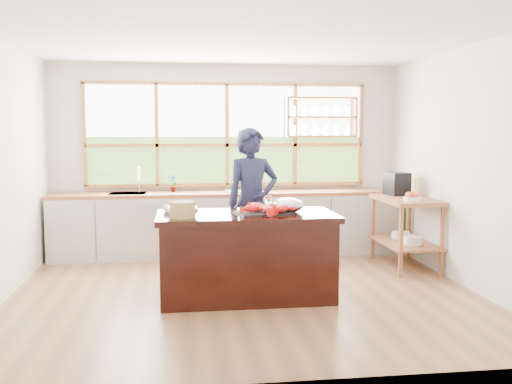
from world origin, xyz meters
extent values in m
plane|color=#95643A|center=(0.00, 0.00, 0.00)|extent=(5.00, 5.00, 0.00)
cube|color=silver|center=(0.00, 2.25, 1.35)|extent=(5.00, 0.02, 2.70)
cube|color=silver|center=(0.00, -2.25, 1.35)|extent=(5.00, 0.02, 2.70)
cube|color=silver|center=(2.50, 0.00, 1.35)|extent=(0.02, 4.50, 2.70)
cube|color=silver|center=(0.00, 0.00, 2.70)|extent=(5.00, 4.50, 0.02)
cube|color=#B37C37|center=(0.00, 2.22, 1.70)|extent=(4.05, 0.06, 1.50)
cube|color=white|center=(0.00, 2.24, 2.05)|extent=(3.98, 0.01, 0.75)
cube|color=#2E561D|center=(0.00, 2.24, 1.32)|extent=(3.98, 0.01, 0.70)
cube|color=#B37C37|center=(1.35, 2.11, 2.23)|extent=(1.00, 0.28, 0.03)
cube|color=#B37C37|center=(1.35, 2.11, 1.95)|extent=(1.00, 0.28, 0.03)
cube|color=#B37C37|center=(1.35, 2.11, 1.67)|extent=(1.00, 0.28, 0.03)
cube|color=#B37C37|center=(0.85, 2.11, 1.95)|extent=(0.03, 0.28, 0.55)
cube|color=#B37C37|center=(1.85, 2.11, 1.95)|extent=(0.03, 0.28, 0.55)
cube|color=beige|center=(0.00, 1.94, 0.42)|extent=(4.90, 0.62, 0.85)
cube|color=silver|center=(-1.10, 1.62, 0.43)|extent=(0.60, 0.01, 0.72)
cube|color=#A5532D|center=(0.00, 1.94, 0.88)|extent=(4.90, 0.62, 0.05)
cube|color=silver|center=(-1.40, 1.94, 0.82)|extent=(0.50, 0.42, 0.16)
cube|color=#A5532D|center=(2.45, 0.40, 0.45)|extent=(0.04, 0.04, 0.90)
cube|color=#A5532D|center=(2.45, 1.40, 0.45)|extent=(0.04, 0.04, 0.90)
cube|color=#A5532D|center=(1.93, 0.40, 0.45)|extent=(0.04, 0.04, 0.90)
cube|color=#A5532D|center=(1.93, 1.40, 0.45)|extent=(0.04, 0.04, 0.90)
cube|color=#A5532D|center=(2.19, 0.90, 0.32)|extent=(0.62, 1.10, 0.03)
cube|color=#A5532D|center=(2.19, 0.90, 0.88)|extent=(0.62, 1.10, 0.05)
cylinder|color=silver|center=(2.19, 0.65, 0.39)|extent=(0.24, 0.24, 0.11)
cylinder|color=silver|center=(2.19, 1.05, 0.38)|extent=(0.24, 0.24, 0.09)
cube|color=black|center=(0.00, -0.20, 0.42)|extent=(1.77, 0.82, 0.84)
cube|color=black|center=(0.00, -0.20, 0.87)|extent=(1.85, 0.90, 0.06)
imported|color=#171833|center=(0.17, 0.68, 0.90)|extent=(0.74, 0.58, 1.79)
imported|color=slate|center=(-0.78, 2.00, 1.03)|extent=(0.13, 0.09, 0.25)
cube|color=#67B73A|center=(0.16, 1.94, 0.91)|extent=(0.41, 0.32, 0.01)
cube|color=black|center=(2.19, 1.24, 1.05)|extent=(0.32, 0.33, 0.30)
cylinder|color=#B5C368|center=(2.24, 0.74, 1.03)|extent=(0.08, 0.08, 0.27)
cylinder|color=silver|center=(2.14, 0.60, 0.93)|extent=(0.22, 0.22, 0.05)
sphere|color=#B74426|center=(2.19, 0.60, 0.97)|extent=(0.07, 0.07, 0.07)
sphere|color=#B74426|center=(2.16, 0.64, 0.97)|extent=(0.07, 0.07, 0.07)
sphere|color=#B74426|center=(2.10, 0.63, 0.97)|extent=(0.07, 0.07, 0.07)
sphere|color=#B74426|center=(2.10, 0.57, 0.97)|extent=(0.07, 0.07, 0.07)
sphere|color=#B74426|center=(2.16, 0.55, 0.97)|extent=(0.07, 0.07, 0.07)
cube|color=black|center=(0.18, -0.22, 0.91)|extent=(0.62, 0.50, 0.02)
ellipsoid|color=red|center=(0.06, -0.27, 0.96)|extent=(0.23, 0.15, 0.08)
ellipsoid|color=red|center=(0.26, -0.20, 0.96)|extent=(0.23, 0.14, 0.08)
ellipsoid|color=red|center=(0.36, -0.32, 0.96)|extent=(0.21, 0.21, 0.08)
ellipsoid|color=red|center=(0.13, -0.10, 0.96)|extent=(0.18, 0.23, 0.08)
ellipsoid|color=red|center=(0.20, -0.36, 0.96)|extent=(0.11, 0.22, 0.08)
ellipsoid|color=silver|center=(-0.66, -0.33, 0.97)|extent=(0.31, 0.31, 0.15)
ellipsoid|color=silver|center=(0.45, -0.14, 0.97)|extent=(0.33, 0.33, 0.16)
cylinder|color=white|center=(0.18, -0.48, 0.90)|extent=(0.06, 0.06, 0.01)
cylinder|color=white|center=(0.18, -0.48, 0.97)|extent=(0.01, 0.01, 0.13)
ellipsoid|color=white|center=(0.18, -0.48, 1.07)|extent=(0.08, 0.08, 0.10)
cylinder|color=tan|center=(-0.66, -0.41, 0.98)|extent=(0.25, 0.25, 0.16)
cylinder|color=white|center=(-0.75, -0.07, 0.94)|extent=(0.23, 0.30, 0.08)
camera|label=1|loc=(-0.67, -6.02, 1.75)|focal=40.00mm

